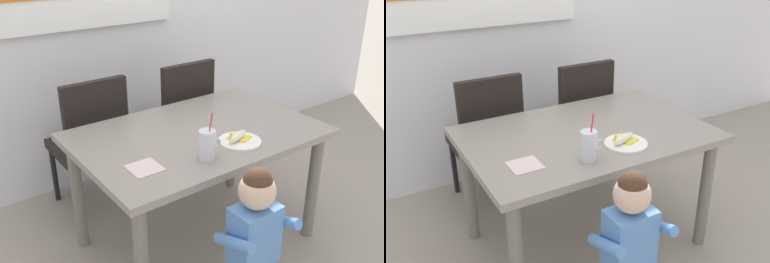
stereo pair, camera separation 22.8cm
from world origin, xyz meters
TOP-DOWN VIEW (x-y plane):
  - ground_plane at (0.00, 0.00)m, footprint 24.00×24.00m
  - dining_table at (0.00, 0.00)m, footprint 1.36×0.91m
  - dining_chair_left at (-0.36, 0.68)m, footprint 0.44×0.45m
  - dining_chair_right at (0.33, 0.67)m, footprint 0.44×0.44m
  - toddler_standing at (-0.14, -0.63)m, footprint 0.33×0.24m
  - milk_cup at (-0.16, -0.29)m, footprint 0.13×0.08m
  - snack_plate at (0.10, -0.25)m, footprint 0.23×0.23m
  - peeled_banana at (0.09, -0.23)m, footprint 0.18×0.13m
  - paper_napkin at (-0.46, -0.19)m, footprint 0.15×0.15m

SIDE VIEW (x-z plane):
  - ground_plane at x=0.00m, z-range 0.00..0.00m
  - toddler_standing at x=-0.14m, z-range 0.11..0.95m
  - dining_chair_left at x=-0.36m, z-range 0.06..1.02m
  - dining_chair_right at x=0.33m, z-range 0.06..1.02m
  - dining_table at x=0.00m, z-range 0.27..1.02m
  - paper_napkin at x=-0.46m, z-range 0.74..0.75m
  - snack_plate at x=0.10m, z-range 0.74..0.76m
  - peeled_banana at x=0.09m, z-range 0.74..0.81m
  - milk_cup at x=-0.16m, z-range 0.69..0.94m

